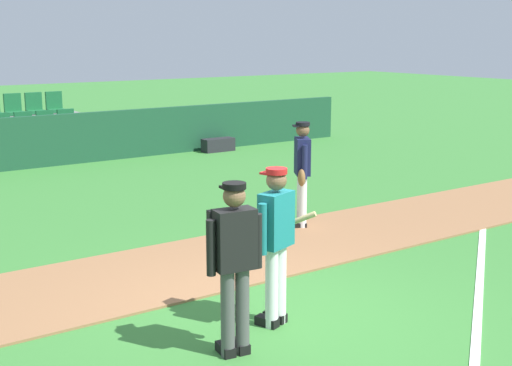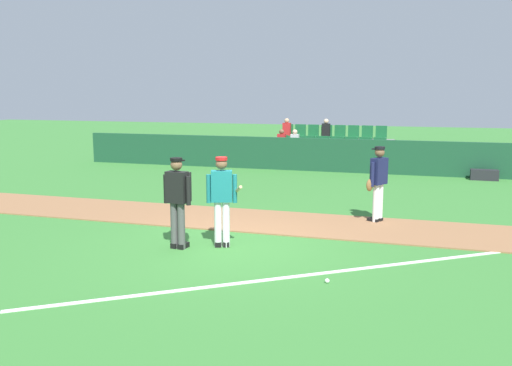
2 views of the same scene
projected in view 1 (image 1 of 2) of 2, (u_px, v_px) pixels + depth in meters
ground_plane at (272, 319)px, 7.83m from camera, size 80.00×80.00×0.00m
infield_dirt_path at (181, 268)px, 9.52m from camera, size 28.00×2.24×0.03m
foul_line_chalk at (480, 279)px, 9.10m from camera, size 9.69×7.24×0.01m
dugout_fence at (4, 145)px, 16.27m from camera, size 20.00×0.16×1.25m
batter_teal_jersey at (276, 240)px, 7.49m from camera, size 0.74×0.68×1.76m
umpire_home_plate at (234, 259)px, 6.77m from camera, size 0.59×0.34×1.76m
runner_navy_jersey at (302, 171)px, 11.36m from camera, size 0.48×0.59×1.76m
equipment_bag at (218, 145)px, 19.14m from camera, size 0.90×0.36×0.36m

